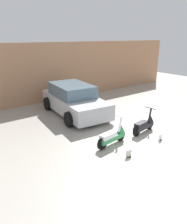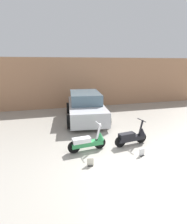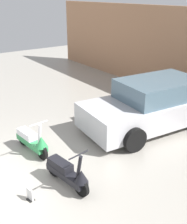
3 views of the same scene
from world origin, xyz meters
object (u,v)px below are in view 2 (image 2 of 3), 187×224
at_px(scooter_front_left, 89,141).
at_px(placard_near_right_scooter, 142,153).
at_px(scooter_front_right, 133,136).
at_px(car_rear_left, 86,106).
at_px(placard_near_left_scooter, 90,162).

bearing_deg(scooter_front_left, placard_near_right_scooter, -32.73).
relative_size(scooter_front_right, car_rear_left, 0.31).
distance_m(scooter_front_left, scooter_front_right, 1.70).
bearing_deg(placard_near_right_scooter, placard_near_left_scooter, -175.60).
xyz_separation_m(placard_near_left_scooter, placard_near_right_scooter, (1.81, 0.14, 0.00)).
bearing_deg(placard_near_left_scooter, scooter_front_left, 79.34).
height_order(scooter_front_left, scooter_front_right, scooter_front_left).
distance_m(scooter_front_left, car_rear_left, 3.72).
height_order(scooter_front_right, placard_near_right_scooter, scooter_front_right).
distance_m(scooter_front_right, car_rear_left, 3.78).
distance_m(scooter_front_left, placard_near_right_scooter, 1.84).
bearing_deg(car_rear_left, scooter_front_left, -4.38).
bearing_deg(scooter_front_left, scooter_front_right, -5.30).
distance_m(scooter_front_right, placard_near_right_scooter, 0.87).
relative_size(scooter_front_left, placard_near_left_scooter, 5.35).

